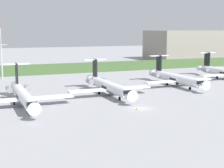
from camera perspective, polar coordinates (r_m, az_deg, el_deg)
ground_plane at (r=105.38m, az=-2.52°, el=-0.65°), size 500.00×500.00×0.00m
grass_berm at (r=149.71m, az=-8.60°, el=2.56°), size 320.00×20.00×2.35m
regional_jet_second at (r=83.14m, az=-14.49°, el=-1.75°), size 22.81×31.00×9.00m
regional_jet_third at (r=93.70m, az=-0.69°, el=-0.28°), size 22.81×31.00×9.00m
regional_jet_fourth at (r=110.65m, az=10.42°, el=0.99°), size 22.81×31.00×9.00m
antenna_mast at (r=130.30m, az=-17.77°, el=4.25°), size 4.40×0.50×18.73m
distant_hangar at (r=212.99m, az=12.27°, el=6.32°), size 45.17×28.24×17.13m
safety_cone_front_marker at (r=76.83m, az=4.13°, el=-4.08°), size 0.44×0.44×0.55m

